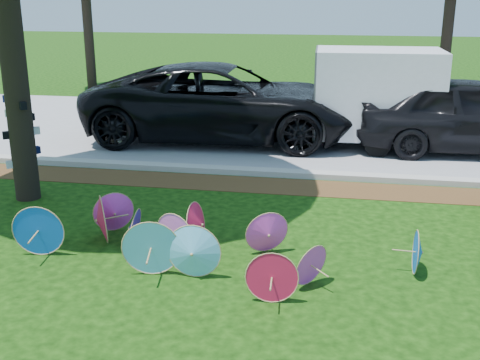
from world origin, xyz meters
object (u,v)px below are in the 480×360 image
object	(u,v)px
parasol_pile	(152,239)
black_van	(224,102)
dark_pickup	(470,115)
cargo_trailer	(377,93)

from	to	relation	value
parasol_pile	black_van	distance (m)	7.35
parasol_pile	black_van	world-z (taller)	black_van
dark_pickup	cargo_trailer	xyz separation A→B (m)	(-2.13, 0.15, 0.42)
parasol_pile	cargo_trailer	distance (m)	8.00
dark_pickup	cargo_trailer	world-z (taller)	cargo_trailer
parasol_pile	black_van	xyz separation A→B (m)	(-0.46, 7.31, 0.59)
parasol_pile	black_van	size ratio (longest dim) A/B	0.94
black_van	parasol_pile	bearing A→B (deg)	-179.27
dark_pickup	parasol_pile	bearing A→B (deg)	140.42
cargo_trailer	black_van	bearing A→B (deg)	176.69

